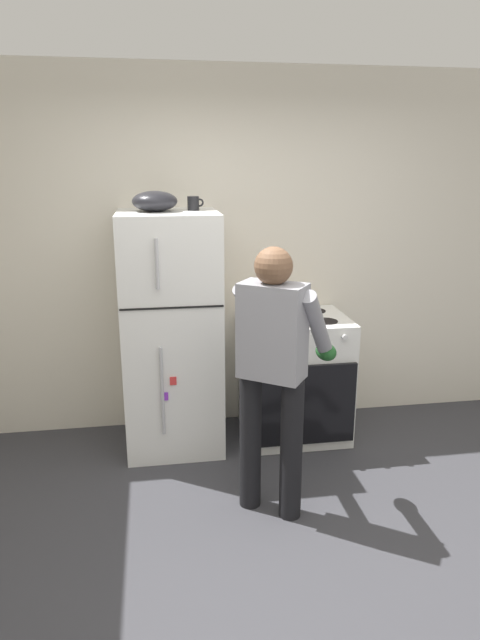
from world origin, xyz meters
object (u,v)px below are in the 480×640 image
(stove_range, at_px, (295,377))
(person_cook, at_px, (274,360))
(coffee_mug, at_px, (194,203))
(refrigerator, at_px, (171,333))
(red_pot, at_px, (276,310))
(mixing_bowl, at_px, (155,201))

(stove_range, bearing_deg, person_cook, -111.85)
(person_cook, xyz_separation_m, coffee_mug, (-0.36, 0.97, 0.80))
(refrigerator, bearing_deg, stove_range, -0.63)
(stove_range, relative_size, coffee_mug, 8.36)
(refrigerator, relative_size, person_cook, 1.07)
(person_cook, bearing_deg, refrigerator, 120.62)
(stove_range, bearing_deg, refrigerator, 179.37)
(refrigerator, xyz_separation_m, stove_range, (0.91, -0.01, -0.39))
(person_cook, bearing_deg, red_pot, 76.73)
(refrigerator, bearing_deg, coffee_mug, 15.40)
(red_pot, bearing_deg, coffee_mug, 170.04)
(red_pot, bearing_deg, person_cook, -103.27)
(coffee_mug, bearing_deg, person_cook, -69.51)
(red_pot, relative_size, mixing_bowl, 1.09)
(person_cook, distance_m, coffee_mug, 1.31)
(stove_range, relative_size, person_cook, 0.59)
(stove_range, distance_m, red_pot, 0.56)
(mixing_bowl, bearing_deg, red_pot, -3.44)
(stove_range, height_order, coffee_mug, coffee_mug)
(stove_range, xyz_separation_m, person_cook, (-0.37, -0.91, 0.49))
(refrigerator, relative_size, coffee_mug, 15.26)
(mixing_bowl, bearing_deg, refrigerator, -0.21)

